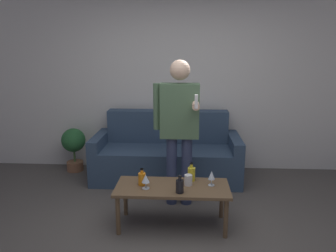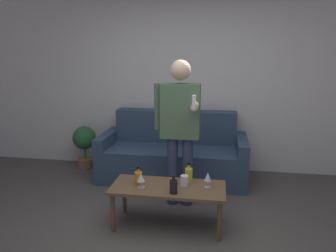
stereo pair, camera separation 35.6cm
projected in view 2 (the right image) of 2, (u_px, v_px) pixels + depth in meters
wall_back at (190, 79)px, 4.75m from camera, size 8.00×0.06×2.70m
couch at (173, 155)px, 4.57m from camera, size 2.00×0.82×0.91m
coffee_table at (168, 191)px, 3.28m from camera, size 1.14×0.49×0.43m
bottle_orange at (189, 174)px, 3.38m from camera, size 0.08×0.08×0.19m
bottle_green at (138, 177)px, 3.32m from camera, size 0.08×0.08×0.17m
bottle_dark at (174, 186)px, 3.10m from camera, size 0.08×0.08×0.18m
wine_glass_near at (141, 178)px, 3.22m from camera, size 0.08×0.08×0.15m
wine_glass_far at (208, 177)px, 3.22m from camera, size 0.07×0.07×0.15m
cup_on_table at (184, 181)px, 3.27m from camera, size 0.08×0.08×0.11m
person_standing_front at (180, 122)px, 3.62m from camera, size 0.51×0.43×1.66m
potted_plant at (85, 142)px, 4.94m from camera, size 0.35×0.35×0.64m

